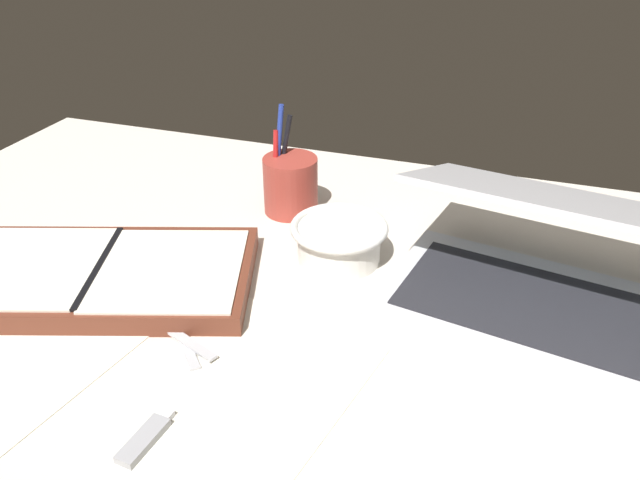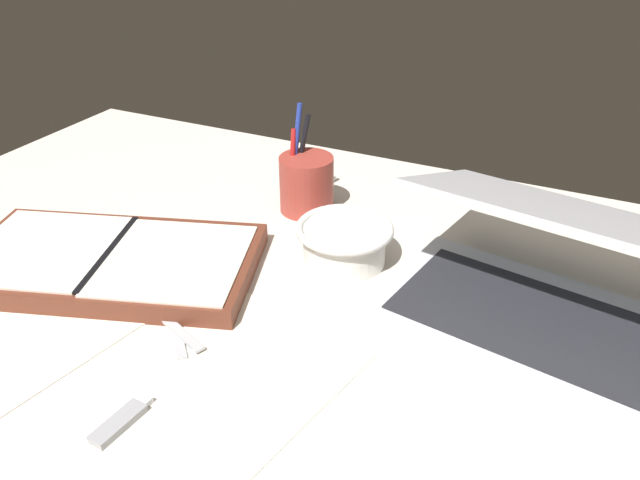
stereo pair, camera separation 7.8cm
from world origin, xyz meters
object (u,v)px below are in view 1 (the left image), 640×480
laptop (545,272)px  scissors (166,320)px  bowl (339,240)px  pen_cup (290,184)px  planner (101,275)px

laptop → scissors: 46.16cm
scissors → bowl: bearing=86.7°
bowl → pen_cup: pen_cup is taller
planner → scissors: 12.76cm
bowl → planner: (-27.46, -15.90, -1.65)cm
planner → laptop: bearing=-4.2°
bowl → planner: 31.78cm
bowl → pen_cup: bearing=135.1°
pen_cup → planner: pen_cup is taller
pen_cup → scissors: bearing=-96.9°
laptop → planner: size_ratio=0.93×
bowl → planner: bowl is taller
bowl → pen_cup: (-11.64, 11.59, 1.47)cm
laptop → bowl: (-26.79, 2.29, -1.87)cm
pen_cup → scissors: size_ratio=1.27×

